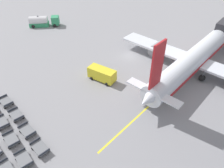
% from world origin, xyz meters
% --- Properties ---
extents(ground_plane, '(500.00, 500.00, 0.00)m').
position_xyz_m(ground_plane, '(0.00, 0.00, 0.00)').
color(ground_plane, gray).
extents(airplane, '(32.42, 37.33, 11.79)m').
position_xyz_m(airplane, '(12.66, 4.33, 2.85)').
color(airplane, silver).
rests_on(airplane, ground_plane).
extents(fuel_tanker_primary, '(7.10, 7.37, 2.95)m').
position_xyz_m(fuel_tanker_primary, '(-27.75, -2.89, 1.25)').
color(fuel_tanker_primary, '#2D8C5B').
rests_on(fuel_tanker_primary, ground_plane).
extents(service_van, '(5.42, 3.05, 2.35)m').
position_xyz_m(service_van, '(1.28, -10.27, 1.27)').
color(service_van, yellow).
rests_on(service_van, ground_plane).
extents(baggage_dolly_row_mid_a_col_b, '(3.32, 1.94, 0.92)m').
position_xyz_m(baggage_dolly_row_mid_a_col_b, '(-2.18, -27.93, 0.47)').
color(baggage_dolly_row_mid_a_col_b, slate).
rests_on(baggage_dolly_row_mid_a_col_b, ground_plane).
extents(baggage_dolly_row_mid_a_col_c, '(3.31, 1.93, 0.92)m').
position_xyz_m(baggage_dolly_row_mid_a_col_c, '(1.69, -28.56, 0.47)').
color(baggage_dolly_row_mid_a_col_c, slate).
rests_on(baggage_dolly_row_mid_a_col_c, ground_plane).
extents(baggage_dolly_row_mid_a_col_d, '(3.32, 1.94, 0.92)m').
position_xyz_m(baggage_dolly_row_mid_a_col_d, '(5.66, -29.10, 0.47)').
color(baggage_dolly_row_mid_a_col_d, slate).
rests_on(baggage_dolly_row_mid_a_col_d, ground_plane).
extents(baggage_dolly_row_mid_b_col_a, '(3.29, 1.82, 0.92)m').
position_xyz_m(baggage_dolly_row_mid_b_col_a, '(-5.94, -25.26, 0.47)').
color(baggage_dolly_row_mid_b_col_a, slate).
rests_on(baggage_dolly_row_mid_b_col_a, ground_plane).
extents(baggage_dolly_row_mid_b_col_b, '(3.31, 1.89, 0.92)m').
position_xyz_m(baggage_dolly_row_mid_b_col_b, '(-1.98, -25.73, 0.47)').
color(baggage_dolly_row_mid_b_col_b, slate).
rests_on(baggage_dolly_row_mid_b_col_b, ground_plane).
extents(baggage_dolly_row_mid_b_col_c, '(3.28, 1.81, 0.92)m').
position_xyz_m(baggage_dolly_row_mid_b_col_c, '(1.98, -26.34, 0.47)').
color(baggage_dolly_row_mid_b_col_c, slate).
rests_on(baggage_dolly_row_mid_b_col_c, ground_plane).
extents(baggage_dolly_row_mid_b_col_d, '(3.28, 1.81, 0.92)m').
position_xyz_m(baggage_dolly_row_mid_b_col_d, '(5.74, -26.81, 0.47)').
color(baggage_dolly_row_mid_b_col_d, slate).
rests_on(baggage_dolly_row_mid_b_col_d, ground_plane).
extents(stand_guidance_stripe, '(0.72, 37.70, 0.01)m').
position_xyz_m(stand_guidance_stripe, '(11.92, -3.42, 0.00)').
color(stand_guidance_stripe, yellow).
rests_on(stand_guidance_stripe, ground_plane).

